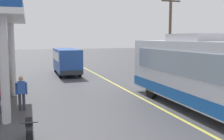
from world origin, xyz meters
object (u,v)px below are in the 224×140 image
Objects in this scene: minibus_opposing_lane at (67,59)px; pedestrian_by_shop at (21,91)px; motorcycle_parked_forecourt at (29,131)px; coach_bus_main at (205,76)px.

minibus_opposing_lane is 3.69× the size of pedestrian_by_shop.
minibus_opposing_lane reaches higher than motorcycle_parked_forecourt.
coach_bus_main is at bearing -19.08° from pedestrian_by_shop.
minibus_opposing_lane is 3.41× the size of motorcycle_parked_forecourt.
minibus_opposing_lane is 12.45m from pedestrian_by_shop.
coach_bus_main is 6.65× the size of pedestrian_by_shop.
minibus_opposing_lane is at bearing 106.73° from coach_bus_main.
pedestrian_by_shop is (-0.33, 4.30, 0.49)m from motorcycle_parked_forecourt.
minibus_opposing_lane is at bearing 77.75° from motorcycle_parked_forecourt.
coach_bus_main is 1.80× the size of minibus_opposing_lane.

